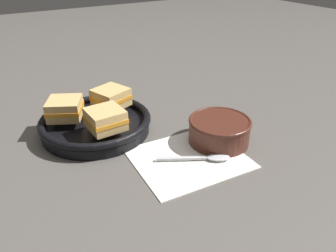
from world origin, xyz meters
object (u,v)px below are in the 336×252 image
at_px(sandwich_near_right, 111,97).
at_px(sandwich_far_left, 65,108).
at_px(spoon, 208,158).
at_px(skillet, 96,124).
at_px(sandwich_near_left, 106,119).
at_px(soup_bowl, 219,129).

relative_size(sandwich_near_right, sandwich_far_left, 0.96).
bearing_deg(spoon, sandwich_near_right, 138.12).
distance_m(skillet, sandwich_near_right, 0.08).
distance_m(spoon, sandwich_near_left, 0.24).
bearing_deg(skillet, sandwich_near_right, 31.79).
relative_size(spoon, skillet, 0.54).
xyz_separation_m(skillet, sandwich_near_right, (0.06, 0.04, 0.04)).
bearing_deg(sandwich_near_right, skillet, -148.21).
distance_m(soup_bowl, spoon, 0.09).
relative_size(skillet, sandwich_near_left, 3.31).
bearing_deg(sandwich_far_left, soup_bowl, -38.62).
xyz_separation_m(spoon, skillet, (-0.16, 0.25, 0.01)).
bearing_deg(spoon, sandwich_far_left, 156.79).
height_order(spoon, skillet, skillet).
relative_size(soup_bowl, skillet, 0.53).
distance_m(spoon, sandwich_near_right, 0.31).
distance_m(soup_bowl, sandwich_far_left, 0.37).
bearing_deg(sandwich_near_right, sandwich_far_left, -178.21).
height_order(soup_bowl, skillet, soup_bowl).
bearing_deg(sandwich_near_left, skillet, 91.79).
distance_m(soup_bowl, skillet, 0.30).
bearing_deg(sandwich_far_left, sandwich_near_right, 1.79).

